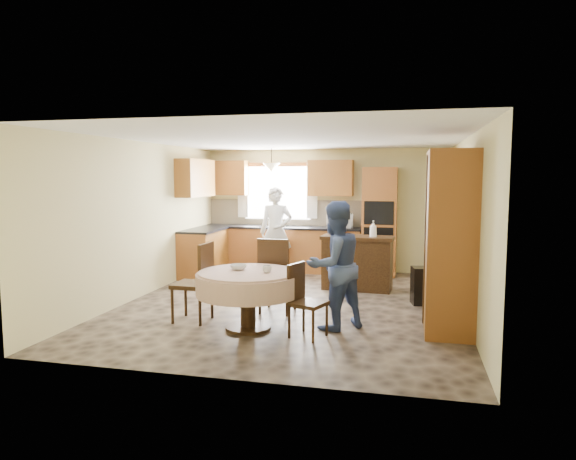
% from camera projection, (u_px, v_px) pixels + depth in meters
% --- Properties ---
extents(floor, '(5.00, 6.00, 0.01)m').
position_uv_depth(floor, '(292.00, 304.00, 7.85)').
color(floor, brown).
rests_on(floor, ground).
extents(ceiling, '(5.00, 6.00, 0.01)m').
position_uv_depth(ceiling, '(292.00, 139.00, 7.59)').
color(ceiling, white).
rests_on(ceiling, wall_back).
extents(wall_back, '(5.00, 0.02, 2.50)m').
position_uv_depth(wall_back, '(324.00, 210.00, 10.62)').
color(wall_back, '#CDC383').
rests_on(wall_back, floor).
extents(wall_front, '(5.00, 0.02, 2.50)m').
position_uv_depth(wall_front, '(222.00, 251.00, 4.82)').
color(wall_front, '#CDC383').
rests_on(wall_front, floor).
extents(wall_left, '(0.02, 6.00, 2.50)m').
position_uv_depth(wall_left, '(142.00, 219.00, 8.29)').
color(wall_left, '#CDC383').
rests_on(wall_left, floor).
extents(wall_right, '(0.02, 6.00, 2.50)m').
position_uv_depth(wall_right, '(467.00, 226.00, 7.15)').
color(wall_right, '#CDC383').
rests_on(wall_right, floor).
extents(window, '(1.40, 0.03, 1.10)m').
position_uv_depth(window, '(277.00, 193.00, 10.80)').
color(window, white).
rests_on(window, wall_back).
extents(curtain_left, '(0.22, 0.02, 1.15)m').
position_uv_depth(curtain_left, '(243.00, 190.00, 10.92)').
color(curtain_left, white).
rests_on(curtain_left, wall_back).
extents(curtain_right, '(0.22, 0.02, 1.15)m').
position_uv_depth(curtain_right, '(312.00, 191.00, 10.57)').
color(curtain_right, white).
rests_on(curtain_right, wall_back).
extents(base_cab_back, '(3.30, 0.60, 0.88)m').
position_uv_depth(base_cab_back, '(281.00, 249.00, 10.61)').
color(base_cab_back, '#AB5C2D').
rests_on(base_cab_back, floor).
extents(counter_back, '(3.30, 0.64, 0.04)m').
position_uv_depth(counter_back, '(281.00, 227.00, 10.57)').
color(counter_back, black).
rests_on(counter_back, base_cab_back).
extents(base_cab_left, '(0.60, 1.20, 0.88)m').
position_uv_depth(base_cab_left, '(203.00, 253.00, 10.05)').
color(base_cab_left, '#AB5C2D').
rests_on(base_cab_left, floor).
extents(counter_left, '(0.64, 1.20, 0.04)m').
position_uv_depth(counter_left, '(203.00, 230.00, 10.00)').
color(counter_left, black).
rests_on(counter_left, base_cab_left).
extents(backsplash, '(3.30, 0.02, 0.55)m').
position_uv_depth(backsplash, '(284.00, 213.00, 10.82)').
color(backsplash, beige).
rests_on(backsplash, wall_back).
extents(wall_cab_left, '(0.85, 0.33, 0.72)m').
position_uv_depth(wall_cab_left, '(228.00, 178.00, 10.86)').
color(wall_cab_left, '#A86F2A').
rests_on(wall_cab_left, wall_back).
extents(wall_cab_right, '(0.90, 0.33, 0.72)m').
position_uv_depth(wall_cab_right, '(331.00, 178.00, 10.36)').
color(wall_cab_right, '#A86F2A').
rests_on(wall_cab_right, wall_back).
extents(wall_cab_side, '(0.33, 1.20, 0.72)m').
position_uv_depth(wall_cab_side, '(196.00, 178.00, 9.93)').
color(wall_cab_side, '#A86F2A').
rests_on(wall_cab_side, wall_left).
extents(oven_tower, '(0.66, 0.62, 2.12)m').
position_uv_depth(oven_tower, '(380.00, 221.00, 10.08)').
color(oven_tower, '#AB5C2D').
rests_on(oven_tower, floor).
extents(oven_upper, '(0.56, 0.01, 0.45)m').
position_uv_depth(oven_upper, '(379.00, 213.00, 9.76)').
color(oven_upper, black).
rests_on(oven_upper, oven_tower).
extents(oven_lower, '(0.56, 0.01, 0.45)m').
position_uv_depth(oven_lower, '(378.00, 239.00, 9.81)').
color(oven_lower, black).
rests_on(oven_lower, oven_tower).
extents(pendant, '(0.36, 0.36, 0.18)m').
position_uv_depth(pendant, '(271.00, 168.00, 10.28)').
color(pendant, beige).
rests_on(pendant, ceiling).
extents(sideboard, '(1.25, 0.59, 0.87)m').
position_uv_depth(sideboard, '(357.00, 265.00, 8.81)').
color(sideboard, '#3E2810').
rests_on(sideboard, floor).
extents(space_heater, '(0.47, 0.37, 0.57)m').
position_uv_depth(space_heater, '(426.00, 286.00, 7.81)').
color(space_heater, black).
rests_on(space_heater, floor).
extents(cupboard, '(0.59, 1.19, 2.26)m').
position_uv_depth(cupboard, '(450.00, 241.00, 6.45)').
color(cupboard, '#AB5C2D').
rests_on(cupboard, floor).
extents(dining_table, '(1.31, 1.31, 0.75)m').
position_uv_depth(dining_table, '(248.00, 284.00, 6.50)').
color(dining_table, '#3E2810').
rests_on(dining_table, floor).
extents(chair_left, '(0.47, 0.47, 1.07)m').
position_uv_depth(chair_left, '(198.00, 278.00, 6.86)').
color(chair_left, '#3E2810').
rests_on(chair_left, floor).
extents(chair_back, '(0.49, 0.49, 1.08)m').
position_uv_depth(chair_back, '(276.00, 272.00, 7.26)').
color(chair_back, '#3E2810').
rests_on(chair_back, floor).
extents(chair_right, '(0.49, 0.49, 0.89)m').
position_uv_depth(chair_right, '(303.00, 296.00, 6.23)').
color(chair_right, '#3E2810').
rests_on(chair_right, floor).
extents(framed_picture, '(0.06, 0.55, 0.46)m').
position_uv_depth(framed_picture, '(458.00, 203.00, 8.22)').
color(framed_picture, gold).
rests_on(framed_picture, wall_right).
extents(microwave, '(0.57, 0.43, 0.29)m').
position_uv_depth(microwave, '(339.00, 221.00, 10.22)').
color(microwave, silver).
rests_on(microwave, counter_back).
extents(person_sink, '(0.70, 0.53, 1.73)m').
position_uv_depth(person_sink, '(276.00, 232.00, 10.03)').
color(person_sink, silver).
rests_on(person_sink, floor).
extents(person_dining, '(1.00, 1.00, 1.64)m').
position_uv_depth(person_dining, '(334.00, 265.00, 6.52)').
color(person_dining, '#3C4E83').
rests_on(person_dining, floor).
extents(bowl_sideboard, '(0.22, 0.22, 0.05)m').
position_uv_depth(bowl_sideboard, '(346.00, 238.00, 8.81)').
color(bowl_sideboard, '#B2B2B2').
rests_on(bowl_sideboard, sideboard).
extents(bottle_sideboard, '(0.14, 0.14, 0.33)m').
position_uv_depth(bottle_sideboard, '(373.00, 230.00, 8.69)').
color(bottle_sideboard, silver).
rests_on(bottle_sideboard, sideboard).
extents(cup_table, '(0.12, 0.12, 0.09)m').
position_uv_depth(cup_table, '(267.00, 269.00, 6.40)').
color(cup_table, '#B2B2B2').
rests_on(cup_table, dining_table).
extents(bowl_table, '(0.28, 0.28, 0.07)m').
position_uv_depth(bowl_table, '(238.00, 267.00, 6.60)').
color(bowl_table, '#B2B2B2').
rests_on(bowl_table, dining_table).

